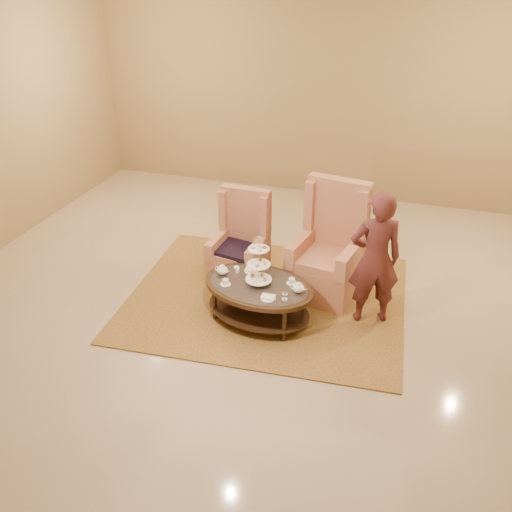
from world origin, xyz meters
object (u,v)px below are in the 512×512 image
(armchair_right, at_px, (329,257))
(person, at_px, (375,259))
(armchair_left, at_px, (241,251))
(tea_table, at_px, (259,291))

(armchair_right, bearing_deg, person, -29.19)
(armchair_left, xyz_separation_m, armchair_right, (1.12, 0.05, 0.07))
(armchair_right, bearing_deg, tea_table, -115.68)
(person, bearing_deg, tea_table, -2.27)
(tea_table, relative_size, armchair_left, 1.21)
(tea_table, bearing_deg, armchair_right, 65.90)
(tea_table, distance_m, person, 1.33)
(tea_table, xyz_separation_m, armchair_right, (0.62, 0.87, 0.08))
(armchair_left, height_order, person, person)
(armchair_right, height_order, person, person)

